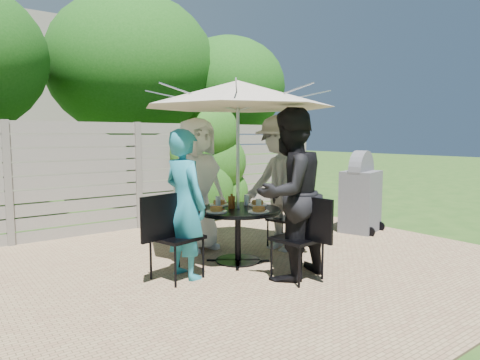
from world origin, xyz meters
TOP-DOWN VIEW (x-y plane):
  - backyard_envelope at (0.09, 10.29)m, footprint 60.00×60.00m
  - patio_table at (0.18, 0.37)m, footprint 1.20×1.20m
  - umbrella at (0.18, 0.37)m, footprint 2.65×2.65m
  - chair_back at (0.06, 1.33)m, footprint 0.47×0.70m
  - person_back at (0.08, 1.19)m, footprint 0.98×0.70m
  - chair_left at (-0.78, 0.25)m, footprint 0.76×0.57m
  - person_left at (-0.64, 0.26)m, footprint 0.48×0.67m
  - chair_front at (0.30, -0.59)m, footprint 0.51×0.72m
  - person_front at (0.29, -0.45)m, footprint 1.02×0.84m
  - chair_right at (1.14, 0.49)m, footprint 0.67×0.51m
  - person_right at (1.00, 0.47)m, footprint 0.86×1.31m
  - plate_back at (0.14, 0.73)m, footprint 0.26×0.26m
  - plate_left at (-0.18, 0.32)m, footprint 0.26×0.26m
  - plate_front at (0.23, 0.01)m, footprint 0.26×0.26m
  - plate_right at (0.54, 0.41)m, footprint 0.26×0.26m
  - glass_back at (0.04, 0.61)m, footprint 0.07×0.07m
  - glass_front at (0.32, 0.13)m, footprint 0.07×0.07m
  - glass_right at (0.43, 0.51)m, footprint 0.07×0.07m
  - syrup_jug at (0.12, 0.41)m, footprint 0.09×0.09m
  - coffee_cup at (0.25, 0.60)m, footprint 0.08×0.08m
  - bbq_grill at (2.86, 0.52)m, footprint 0.80×0.70m

SIDE VIEW (x-z plane):
  - chair_right at x=1.14m, z-range -0.17..0.70m
  - chair_back at x=0.06m, z-range -0.19..0.77m
  - chair_front at x=0.30m, z-range -0.19..0.78m
  - chair_left at x=-0.78m, z-range -0.20..0.80m
  - patio_table at x=0.18m, z-range 0.14..0.84m
  - bbq_grill at x=2.86m, z-range -0.06..1.31m
  - plate_back at x=0.14m, z-range 0.70..0.76m
  - plate_left at x=-0.18m, z-range 0.70..0.76m
  - plate_front at x=0.23m, z-range 0.70..0.76m
  - plate_right at x=0.54m, z-range 0.70..0.76m
  - coffee_cup at x=0.25m, z-range 0.70..0.82m
  - glass_back at x=0.04m, z-range 0.70..0.84m
  - glass_front at x=0.32m, z-range 0.70..0.84m
  - glass_right at x=0.43m, z-range 0.70..0.84m
  - syrup_jug at x=0.12m, z-range 0.70..0.86m
  - person_left at x=-0.64m, z-range 0.00..1.70m
  - person_back at x=0.08m, z-range 0.00..1.87m
  - person_right at x=1.00m, z-range 0.00..1.91m
  - person_front at x=0.29m, z-range 0.00..1.93m
  - umbrella at x=0.18m, z-range 0.98..3.28m
  - backyard_envelope at x=0.09m, z-range 0.11..5.11m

